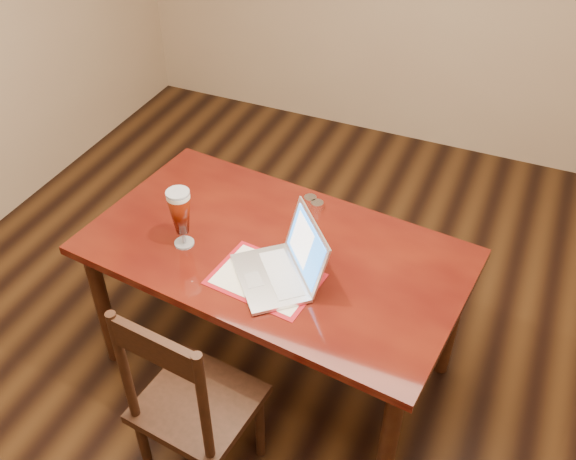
% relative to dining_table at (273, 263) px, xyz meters
% --- Properties ---
extents(ground, '(5.00, 5.00, 0.00)m').
position_rel_dining_table_xyz_m(ground, '(0.12, -0.08, -0.69)').
color(ground, black).
rests_on(ground, ground).
extents(room_shell, '(4.51, 5.01, 2.71)m').
position_rel_dining_table_xyz_m(room_shell, '(0.12, -0.08, 1.07)').
color(room_shell, tan).
rests_on(room_shell, ground).
extents(dining_table, '(1.75, 1.11, 1.06)m').
position_rel_dining_table_xyz_m(dining_table, '(0.00, 0.00, 0.00)').
color(dining_table, '#54160B').
rests_on(dining_table, ground).
extents(dining_chair, '(0.48, 0.47, 1.04)m').
position_rel_dining_table_xyz_m(dining_chair, '(-0.04, -0.68, -0.20)').
color(dining_chair, black).
rests_on(dining_chair, ground).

